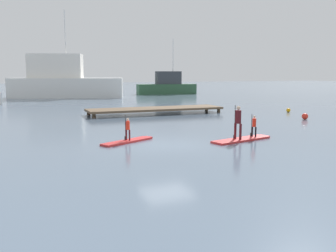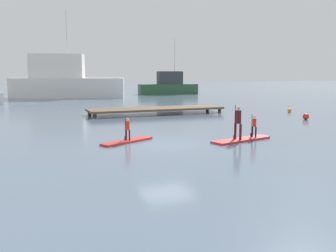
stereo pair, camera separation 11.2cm
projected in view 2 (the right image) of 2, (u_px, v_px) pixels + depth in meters
ground_plane at (167, 144)px, 18.29m from camera, size 240.00×240.00×0.00m
paddleboard_near at (128, 141)px, 18.83m from camera, size 3.04×1.94×0.10m
paddler_child_solo at (128, 128)px, 18.74m from camera, size 0.27×0.36×1.27m
paddleboard_far at (242, 139)px, 19.29m from camera, size 3.76×1.69×0.10m
paddler_adult at (238, 120)px, 18.95m from camera, size 0.37×0.52×1.73m
paddler_child_front at (254, 125)px, 19.73m from camera, size 0.24×0.39×1.18m
fishing_boat_white_large at (66, 82)px, 53.00m from camera, size 16.15×9.10×12.17m
motor_boat_small_navy at (169, 86)px, 61.47m from camera, size 9.86×3.25×8.96m
floating_dock at (156, 109)px, 31.81m from camera, size 11.54×2.87×0.52m
mooring_buoy_near at (306, 117)px, 27.90m from camera, size 0.47×0.47×0.47m
mooring_buoy_mid at (289, 110)px, 33.09m from camera, size 0.36×0.36×0.36m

